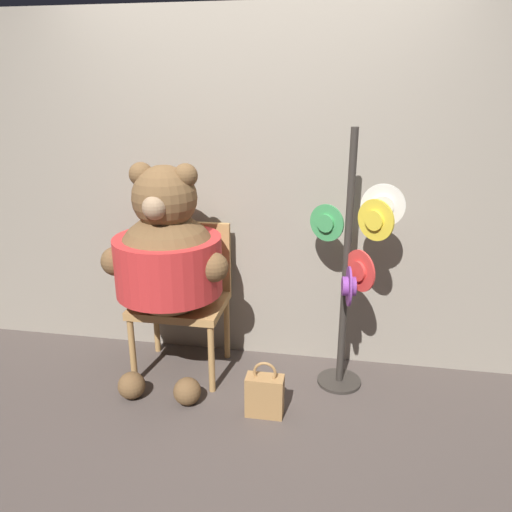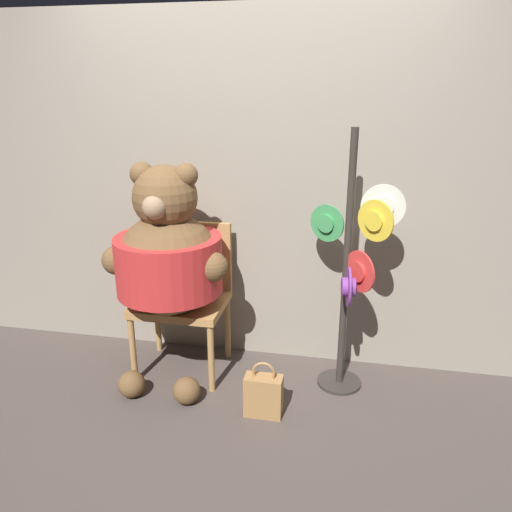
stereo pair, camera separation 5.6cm
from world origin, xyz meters
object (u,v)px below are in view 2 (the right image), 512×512
object	(u,v)px
handbag_on_ground	(263,395)
teddy_bear	(168,258)
chair	(184,289)
hat_display_rack	(352,271)

from	to	relation	value
handbag_on_ground	teddy_bear	bearing A→B (deg)	154.97
chair	handbag_on_ground	bearing A→B (deg)	-36.98
teddy_bear	handbag_on_ground	world-z (taller)	teddy_bear
chair	handbag_on_ground	size ratio (longest dim) A/B	2.81
chair	teddy_bear	xyz separation A→B (m)	(-0.03, -0.16, 0.27)
hat_display_rack	chair	bearing A→B (deg)	174.70
teddy_bear	hat_display_rack	distance (m)	1.12
chair	handbag_on_ground	world-z (taller)	chair
chair	hat_display_rack	xyz separation A→B (m)	(1.08, -0.10, 0.25)
hat_display_rack	handbag_on_ground	size ratio (longest dim) A/B	4.64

